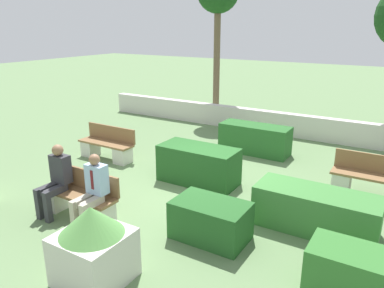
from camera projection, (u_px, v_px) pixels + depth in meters
The scene contains 13 objects.
ground_plane at pixel (196, 193), 8.08m from camera, with size 60.00×60.00×0.00m, color #607F51.
perimeter_wall at pixel (279, 123), 12.29m from camera, with size 13.65×0.30×0.74m.
bench_front at pixel (79, 199), 7.03m from camera, with size 1.67×0.49×0.87m.
bench_left_side at pixel (380, 183), 7.75m from camera, with size 1.95×0.49×0.87m.
bench_right_side at pixel (107, 147), 10.04m from camera, with size 1.63×0.48×0.87m.
person_seated_man at pixel (92, 188), 6.53m from camera, with size 0.38×0.64×1.33m.
person_seated_woman at pixel (56, 177), 7.00m from camera, with size 0.38×0.64×1.35m.
hedge_block_near_left at pixel (211, 220), 6.28m from camera, with size 1.25×0.78×0.66m.
hedge_block_near_right at pixel (380, 283), 4.72m from camera, with size 1.79×0.71×0.70m.
hedge_block_mid_left at pixel (198, 165), 8.50m from camera, with size 1.80×0.82×0.85m.
hedge_block_mid_right at pixel (255, 139), 10.49m from camera, with size 1.94×0.72×0.81m.
hedge_block_far_left at pixel (316, 211), 6.53m from camera, with size 2.09×0.82×0.73m.
planter_corner_right at pixel (93, 245), 5.16m from camera, with size 0.92×0.92×1.15m.
Camera 1 is at (3.76, -6.34, 3.47)m, focal length 35.00 mm.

